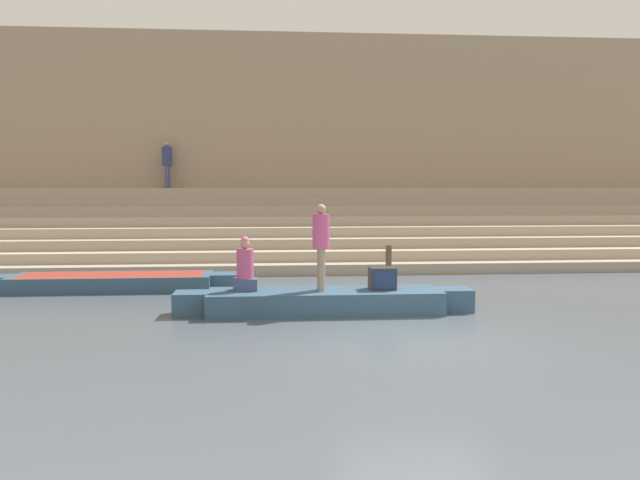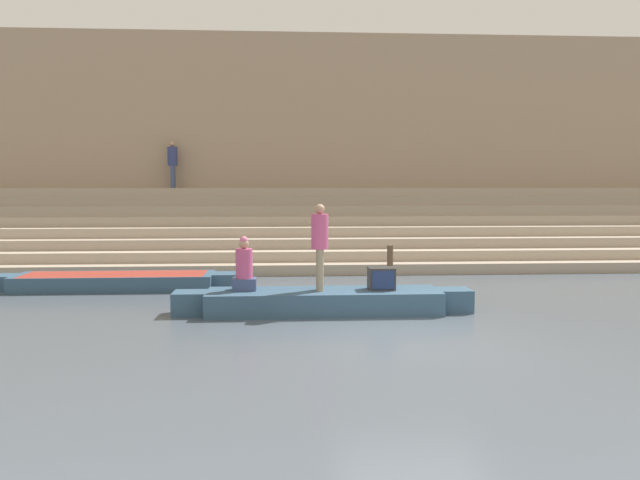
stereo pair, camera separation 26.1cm
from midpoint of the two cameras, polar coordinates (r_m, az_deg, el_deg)
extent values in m
plane|color=#4C5660|center=(10.43, 9.49, -9.15)|extent=(120.00, 120.00, 0.00)
cube|color=tan|center=(20.26, 3.03, -1.74)|extent=(36.00, 5.35, 0.30)
cube|color=#B2A28D|center=(20.56, 2.92, -0.79)|extent=(36.00, 4.69, 0.30)
cube|color=tan|center=(20.86, 2.82, 0.14)|extent=(36.00, 4.02, 0.30)
cube|color=#B2A28D|center=(21.17, 2.73, 1.04)|extent=(36.00, 3.35, 0.30)
cube|color=tan|center=(21.48, 2.63, 1.91)|extent=(36.00, 2.68, 0.30)
cube|color=#B2A28D|center=(21.80, 2.54, 2.76)|extent=(36.00, 2.01, 0.30)
cube|color=tan|center=(22.12, 2.45, 3.58)|extent=(36.00, 1.34, 0.30)
cube|color=#B2A28D|center=(22.45, 2.37, 4.38)|extent=(36.00, 0.67, 0.30)
cube|color=tan|center=(23.42, 2.14, 8.57)|extent=(34.20, 1.20, 7.97)
cube|color=brown|center=(22.87, 2.27, -0.59)|extent=(34.20, 0.12, 0.60)
cube|color=#33516B|center=(12.49, 0.94, -5.65)|extent=(4.64, 1.15, 0.46)
cube|color=#2D2D2D|center=(12.45, 0.95, -4.73)|extent=(4.27, 1.05, 0.05)
cube|color=#33516B|center=(12.96, 12.73, -5.38)|extent=(0.65, 0.64, 0.46)
cube|color=#33516B|center=(12.56, -11.22, -5.68)|extent=(0.65, 0.64, 0.46)
cylinder|color=olive|center=(13.10, -2.33, -4.58)|extent=(2.51, 0.04, 0.04)
cylinder|color=gray|center=(12.45, 0.56, -2.69)|extent=(0.14, 0.14, 0.83)
cylinder|color=gray|center=(12.27, 0.62, -2.80)|extent=(0.14, 0.14, 0.83)
cylinder|color=#C64C7F|center=(12.28, 0.59, 0.77)|extent=(0.34, 0.34, 0.69)
sphere|color=tan|center=(12.25, 0.59, 2.84)|extent=(0.20, 0.20, 0.20)
cube|color=#3D4C75|center=(12.52, -6.34, -4.03)|extent=(0.47, 0.37, 0.24)
cylinder|color=#C64C7F|center=(12.46, -6.36, -2.15)|extent=(0.34, 0.34, 0.59)
sphere|color=tan|center=(12.42, -6.37, -0.35)|extent=(0.20, 0.20, 0.20)
sphere|color=pink|center=(12.41, -6.38, -0.04)|extent=(0.17, 0.17, 0.17)
cube|color=#2D2D2D|center=(12.58, 6.22, -3.52)|extent=(0.52, 0.41, 0.44)
cube|color=navy|center=(12.38, 6.39, -3.66)|extent=(0.44, 0.02, 0.36)
cube|color=#33516B|center=(16.03, -17.77, -3.65)|extent=(4.76, 1.29, 0.38)
cube|color=#993328|center=(16.00, -17.78, -3.07)|extent=(4.37, 1.19, 0.05)
cube|color=#33516B|center=(15.58, -8.04, -3.70)|extent=(0.67, 0.71, 0.38)
cube|color=#33516B|center=(16.90, -26.73, -3.51)|extent=(0.67, 0.71, 0.38)
cylinder|color=brown|center=(15.32, 6.90, -2.50)|extent=(0.15, 0.15, 1.09)
cylinder|color=#3D4C75|center=(22.72, -12.94, 5.65)|extent=(0.14, 0.14, 0.79)
cylinder|color=#3D4C75|center=(22.54, -13.02, 5.65)|extent=(0.14, 0.14, 0.79)
cylinder|color=navy|center=(22.65, -13.01, 7.47)|extent=(0.34, 0.34, 0.66)
sphere|color=tan|center=(22.68, -13.04, 8.54)|extent=(0.19, 0.19, 0.19)
camera|label=1|loc=(0.13, -89.45, 0.05)|focal=35.00mm
camera|label=2|loc=(0.13, 90.55, -0.05)|focal=35.00mm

